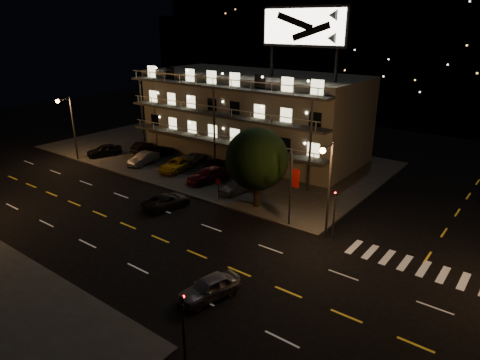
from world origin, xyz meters
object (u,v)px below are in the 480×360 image
Objects in this scene: lot_car_7 at (194,158)px; road_car_west at (167,201)px; tree at (256,161)px; lot_car_2 at (177,165)px; lot_car_4 at (236,186)px; road_car_east at (209,288)px.

lot_car_7 reaches higher than road_car_west.
tree reaches higher than lot_car_2.
lot_car_4 is 0.91× the size of road_car_east.
road_car_east is 14.94m from road_car_west.
lot_car_4 reaches higher than road_car_west.
lot_car_7 is (-0.22, 3.27, -0.03)m from lot_car_2.
lot_car_4 is 17.57m from road_car_east.
lot_car_2 is 25.03m from road_car_east.
road_car_west is at bearing 160.34° from road_car_east.
lot_car_2 is (-13.31, 2.84, -3.78)m from tree.
tree is at bearing -132.34° from road_car_west.
road_car_east is (9.35, -14.87, -0.09)m from lot_car_4.
tree reaches higher than road_car_west.
lot_car_7 is at bearing 85.43° from lot_car_2.
lot_car_4 is 7.25m from road_car_west.
lot_car_7 is at bearing -47.88° from road_car_west.
lot_car_4 is (-3.58, 1.52, -3.81)m from tree.
road_car_west is at bearing 101.37° from lot_car_7.
tree is at bearing -20.50° from lot_car_2.
road_car_east is (19.30, -19.47, -0.09)m from lot_car_7.
lot_car_4 is at bearing 156.95° from tree.
lot_car_4 is 0.81× the size of road_car_west.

